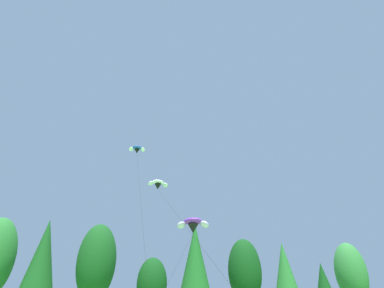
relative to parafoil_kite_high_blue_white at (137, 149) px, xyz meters
The scene contains 11 objects.
treeline_tree_d 20.24m from the parafoil_kite_high_blue_white, 144.72° to the left, with size 4.71×4.71×14.12m.
treeline_tree_e 16.94m from the parafoil_kite_high_blue_white, 122.41° to the left, with size 5.41×5.41×13.37m.
treeline_tree_f 19.01m from the parafoil_kite_high_blue_white, 48.32° to the left, with size 4.14×4.14×8.68m.
treeline_tree_g 18.64m from the parafoil_kite_high_blue_white, 28.14° to the left, with size 4.71×4.71×14.15m.
treeline_tree_h 24.63m from the parafoil_kite_high_blue_white, 15.51° to the left, with size 5.04×5.04×11.99m.
treeline_tree_i 31.17m from the parafoil_kite_high_blue_white, 15.49° to the left, with size 4.29×4.29×12.22m.
treeline_tree_j 37.30m from the parafoil_kite_high_blue_white, 11.22° to the left, with size 3.59×3.59×9.06m.
treeline_tree_k 42.45m from the parafoil_kite_high_blue_white, 10.97° to the left, with size 5.24×5.24×12.74m.
parafoil_kite_high_blue_white is the anchor object (origin of this frame).
parafoil_kite_mid_white 10.42m from the parafoil_kite_high_blue_white, 68.49° to the right, with size 4.61×20.06×15.13m.
parafoil_kite_far_purple 15.57m from the parafoil_kite_high_blue_white, 42.63° to the right, with size 8.08×14.22×10.35m.
Camera 1 is at (-4.92, 0.06, 2.26)m, focal length 29.54 mm.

